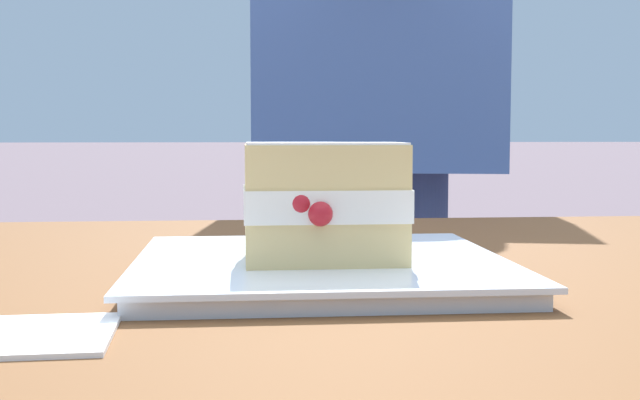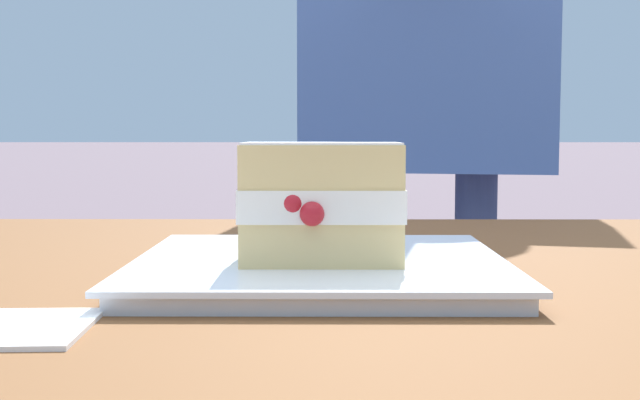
# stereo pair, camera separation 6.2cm
# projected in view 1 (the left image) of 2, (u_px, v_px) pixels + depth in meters

# --- Properties ---
(dessert_plate) EXTENTS (0.28, 0.28, 0.02)m
(dessert_plate) POSITION_uv_depth(u_px,v_px,m) (320.00, 268.00, 0.62)
(dessert_plate) COLOR white
(dessert_plate) RESTS_ON patio_table
(cake_slice) EXTENTS (0.12, 0.09, 0.09)m
(cake_slice) POSITION_uv_depth(u_px,v_px,m) (324.00, 202.00, 0.60)
(cake_slice) COLOR #E0C17A
(cake_slice) RESTS_ON dessert_plate
(dessert_fork) EXTENTS (0.17, 0.06, 0.01)m
(dessert_fork) POSITION_uv_depth(u_px,v_px,m) (350.00, 238.00, 0.83)
(dessert_fork) COLOR silver
(dessert_fork) RESTS_ON patio_table
(diner_person) EXTENTS (0.45, 0.58, 1.55)m
(diner_person) POSITION_uv_depth(u_px,v_px,m) (381.00, 25.00, 1.42)
(diner_person) COLOR navy
(diner_person) RESTS_ON ground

